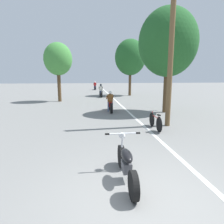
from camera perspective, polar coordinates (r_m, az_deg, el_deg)
ground_plane at (r=4.39m, az=8.76°, el=-23.26°), size 120.00×120.00×0.00m
lane_stripe_edge at (r=16.63m, az=2.49°, el=2.05°), size 0.14×48.00×0.01m
utility_pole at (r=9.95m, az=16.51°, el=16.52°), size 1.10×0.24×6.92m
roadside_tree_right_near at (r=13.76m, az=15.72°, el=18.55°), size 3.74×3.36×6.62m
roadside_tree_right_far at (r=24.61m, az=5.25°, el=15.27°), size 3.66×3.29×6.64m
roadside_tree_left at (r=19.41m, az=-15.18°, el=14.30°), size 2.56×2.31×5.37m
motorcycle_foreground at (r=4.80m, az=4.09°, el=-14.35°), size 0.90×2.06×1.00m
motorcycle_rider_lead at (r=13.56m, az=-0.53°, el=2.37°), size 0.50×2.12×1.39m
motorcycle_rider_mid at (r=22.77m, az=-3.20°, el=5.71°), size 0.50×2.04×1.47m
motorcycle_rider_far at (r=34.45m, az=-4.88°, el=7.26°), size 0.50×2.08×1.43m
bicycle_parked at (r=9.29m, az=12.28°, el=-2.63°), size 0.44×1.68×0.79m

